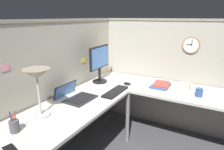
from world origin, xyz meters
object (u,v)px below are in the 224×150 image
object	(u,v)px
monitor	(99,61)
cell_phone	(11,150)
laptop	(74,96)
tissue_box	(185,87)
computer_mouse	(127,84)
desk_lamp_dome	(37,78)
wall_clock	(191,45)
coffee_mug	(199,92)
book_stack	(161,85)
keyboard	(115,92)
pen_cup	(14,126)

from	to	relation	value
monitor	cell_phone	world-z (taller)	monitor
laptop	tissue_box	size ratio (longest dim) A/B	3.23
tissue_box	cell_phone	bearing A→B (deg)	155.41
computer_mouse	desk_lamp_dome	size ratio (longest dim) A/B	0.23
monitor	wall_clock	distance (m)	1.22
monitor	cell_phone	size ratio (longest dim) A/B	3.47
cell_phone	coffee_mug	xyz separation A→B (m)	(1.66, -1.00, 0.04)
computer_mouse	book_stack	distance (m)	0.44
laptop	computer_mouse	bearing A→B (deg)	-25.69
laptop	desk_lamp_dome	distance (m)	0.58
keyboard	desk_lamp_dome	distance (m)	0.97
tissue_box	pen_cup	bearing A→B (deg)	148.32
book_stack	laptop	bearing A→B (deg)	138.67
computer_mouse	desk_lamp_dome	world-z (taller)	desk_lamp_dome
monitor	keyboard	size ratio (longest dim) A/B	1.16
book_stack	coffee_mug	size ratio (longest dim) A/B	3.10
desk_lamp_dome	tissue_box	distance (m)	1.71
book_stack	coffee_mug	distance (m)	0.48
monitor	wall_clock	world-z (taller)	wall_clock
laptop	book_stack	xyz separation A→B (m)	(0.85, -0.74, -0.00)
computer_mouse	tissue_box	size ratio (longest dim) A/B	0.87
monitor	book_stack	bearing A→B (deg)	-73.79
computer_mouse	desk_lamp_dome	distance (m)	1.26
wall_clock	monitor	bearing A→B (deg)	117.89
cell_phone	tissue_box	distance (m)	1.96
coffee_mug	wall_clock	size ratio (longest dim) A/B	0.44
coffee_mug	wall_clock	xyz separation A→B (m)	(0.44, 0.20, 0.47)
pen_cup	monitor	bearing A→B (deg)	3.53
keyboard	tissue_box	size ratio (longest dim) A/B	3.58
monitor	cell_phone	bearing A→B (deg)	-170.15
book_stack	coffee_mug	world-z (taller)	coffee_mug
monitor	laptop	bearing A→B (deg)	-175.43
cell_phone	book_stack	size ratio (longest dim) A/B	0.48
cell_phone	wall_clock	bearing A→B (deg)	-6.44
pen_cup	cell_phone	size ratio (longest dim) A/B	1.25
laptop	wall_clock	distance (m)	1.63
cell_phone	wall_clock	size ratio (longest dim) A/B	0.65
coffee_mug	laptop	bearing A→B (deg)	121.13
monitor	tissue_box	bearing A→B (deg)	-77.42
desk_lamp_dome	tissue_box	size ratio (longest dim) A/B	3.71
computer_mouse	keyboard	bearing A→B (deg)	179.04
keyboard	desk_lamp_dome	world-z (taller)	desk_lamp_dome
laptop	cell_phone	bearing A→B (deg)	-166.73
cell_phone	book_stack	bearing A→B (deg)	-2.29
book_stack	coffee_mug	bearing A→B (deg)	-103.56
wall_clock	pen_cup	bearing A→B (deg)	153.25
monitor	computer_mouse	distance (m)	0.48
keyboard	laptop	bearing A→B (deg)	138.45
laptop	book_stack	size ratio (longest dim) A/B	1.30
cell_phone	book_stack	xyz separation A→B (m)	(1.77, -0.53, 0.02)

